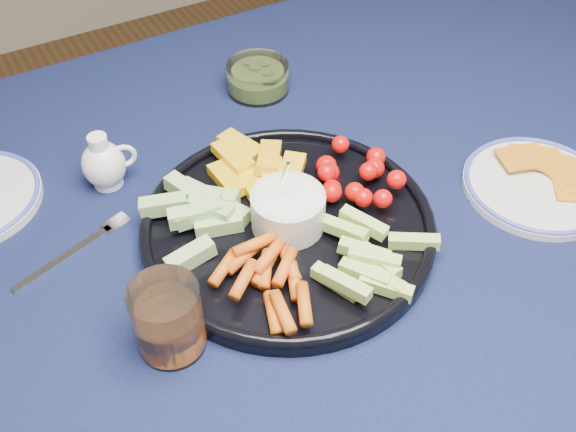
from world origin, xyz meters
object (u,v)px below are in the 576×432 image
creamer_pitcher (104,164)px  juice_tumbler (169,322)px  dining_table (293,240)px  cheese_plate (537,184)px  pickle_bowl (258,79)px  crudite_platter (286,222)px

creamer_pitcher → juice_tumbler: bearing=-95.2°
dining_table → cheese_plate: bearing=-26.7°
pickle_bowl → cheese_plate: pickle_bowl is taller
crudite_platter → cheese_plate: crudite_platter is taller
dining_table → juice_tumbler: bearing=-150.6°
creamer_pitcher → cheese_plate: creamer_pitcher is taller
crudite_platter → creamer_pitcher: bearing=128.4°
creamer_pitcher → cheese_plate: bearing=-31.4°
creamer_pitcher → juice_tumbler: (-0.03, -0.31, 0.00)m
crudite_platter → juice_tumbler: 0.22m
pickle_bowl → juice_tumbler: bearing=-129.3°
crudite_platter → cheese_plate: 0.38m
pickle_bowl → cheese_plate: size_ratio=0.50×
dining_table → creamer_pitcher: creamer_pitcher is taller
cheese_plate → crudite_platter: bearing=163.5°
pickle_bowl → dining_table: bearing=-108.0°
crudite_platter → pickle_bowl: crudite_platter is taller
dining_table → pickle_bowl: pickle_bowl is taller
crudite_platter → pickle_bowl: 0.35m
crudite_platter → juice_tumbler: crudite_platter is taller
cheese_plate → juice_tumbler: bearing=177.8°
crudite_platter → creamer_pitcher: size_ratio=4.55×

